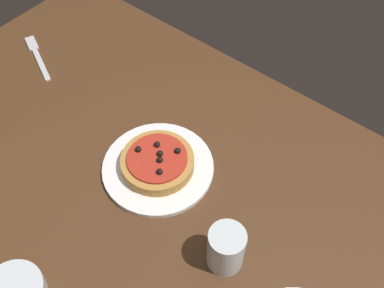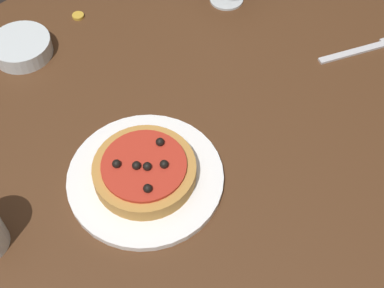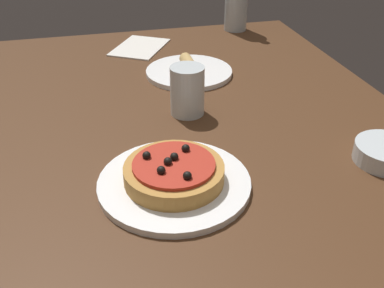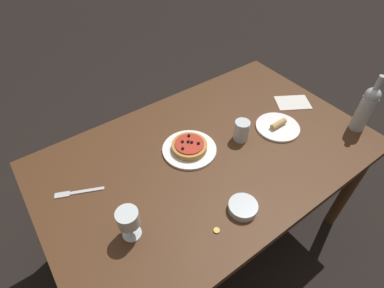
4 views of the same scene
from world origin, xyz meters
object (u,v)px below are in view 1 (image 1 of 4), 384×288
(dining_table, at_px, (162,222))
(water_cup, at_px, (226,249))
(fork, at_px, (37,55))
(dinner_plate, at_px, (158,167))
(pizza, at_px, (158,162))

(dining_table, distance_m, water_cup, 0.22)
(fork, bearing_deg, dinner_plate, -164.20)
(water_cup, bearing_deg, dinner_plate, 161.90)
(water_cup, relative_size, fork, 0.55)
(dining_table, distance_m, dinner_plate, 0.13)
(dining_table, bearing_deg, dinner_plate, 134.52)
(dinner_plate, distance_m, water_cup, 0.26)
(fork, bearing_deg, dining_table, -169.63)
(dinner_plate, height_order, fork, dinner_plate)
(dining_table, xyz_separation_m, fork, (-0.58, 0.14, 0.08))
(water_cup, distance_m, fork, 0.78)
(pizza, bearing_deg, dinner_plate, -97.59)
(dining_table, relative_size, water_cup, 14.66)
(pizza, bearing_deg, fork, 171.84)
(pizza, relative_size, fork, 0.87)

